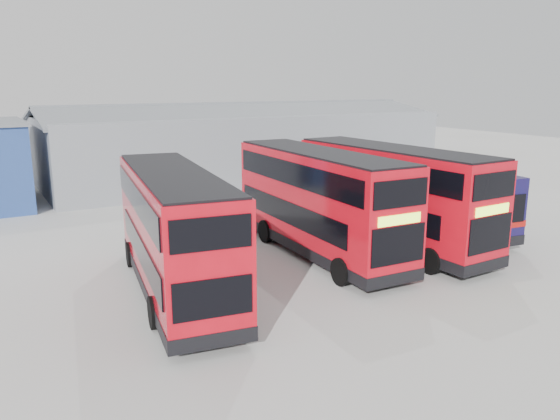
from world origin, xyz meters
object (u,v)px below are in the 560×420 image
at_px(double_decker_centre, 318,204).
at_px(double_decker_right, 391,198).
at_px(double_decker_left, 175,234).
at_px(single_decker_blue, 416,193).
at_px(maintenance_shed, 242,144).

bearing_deg(double_decker_centre, double_decker_right, -7.49).
relative_size(double_decker_left, single_decker_blue, 0.85).
relative_size(double_decker_right, single_decker_blue, 0.86).
height_order(double_decker_centre, single_decker_blue, double_decker_centre).
height_order(double_decker_right, single_decker_blue, double_decker_right).
distance_m(double_decker_right, single_decker_blue, 4.75).
distance_m(double_decker_left, double_decker_centre, 7.03).
relative_size(double_decker_left, double_decker_centre, 0.98).
xyz_separation_m(maintenance_shed, double_decker_left, (-13.18, -21.39, -0.42)).
bearing_deg(double_decker_left, maintenance_shed, -112.97).
bearing_deg(double_decker_centre, double_decker_left, -166.52).
distance_m(double_decker_centre, single_decker_blue, 7.75).
distance_m(maintenance_shed, single_decker_blue, 18.28).
relative_size(double_decker_centre, single_decker_blue, 0.86).
bearing_deg(double_decker_left, single_decker_blue, -158.91).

